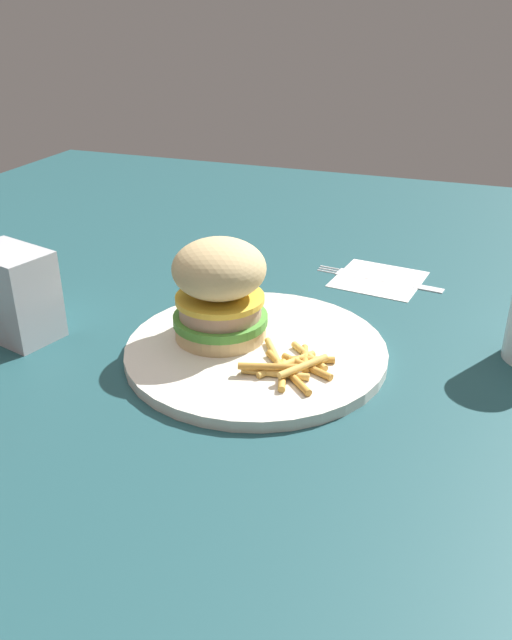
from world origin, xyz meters
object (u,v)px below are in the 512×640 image
sandwich (219,290)px  fork (378,277)px  napkin (379,279)px  plate (256,350)px  napkin_dispenser (14,294)px  fries_pile (291,365)px

sandwich → fork: 0.28m
sandwich → napkin: (-0.13, -0.24, -0.07)m
plate → napkin_dispenser: 0.27m
sandwich → napkin_dispenser: 0.23m
fries_pile → napkin: 0.29m
plate → fork: plate is taller
sandwich → fork: bearing=-117.4°
fries_pile → plate: bearing=-34.5°
fries_pile → napkin: bearing=-97.1°
sandwich → fork: size_ratio=0.63×
napkin → fork: fork is taller
napkin_dispenser → napkin: bearing=-125.0°
fries_pile → fork: fries_pile is taller
plate → napkin_dispenser: napkin_dispenser is taller
plate → napkin: plate is taller
fries_pile → napkin_dispenser: bearing=2.3°
plate → fries_pile: size_ratio=3.00×
plate → fries_pile: fries_pile is taller
fries_pile → fork: size_ratio=0.53×
fork → sandwich: bearing=62.6°
fork → napkin_dispenser: (0.35, 0.30, 0.05)m
sandwich → napkin_dispenser: (0.22, 0.05, -0.02)m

